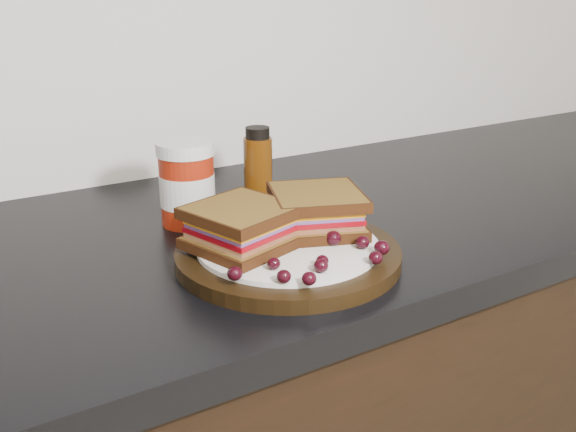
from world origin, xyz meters
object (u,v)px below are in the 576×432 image
condiment_jar (187,183)px  oil_bottle (258,166)px  plate (288,254)px  sandwich_left (242,227)px

condiment_jar → oil_bottle: 0.13m
plate → oil_bottle: 0.23m
oil_bottle → sandwich_left: bearing=-124.0°
plate → sandwich_left: bearing=158.4°
sandwich_left → condiment_jar: bearing=72.2°
condiment_jar → oil_bottle: oil_bottle is taller
plate → sandwich_left: sandwich_left is taller
plate → sandwich_left: size_ratio=2.47×
sandwich_left → condiment_jar: condiment_jar is taller
oil_bottle → plate: bearing=-109.6°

